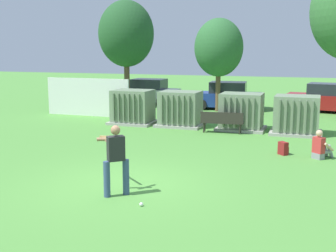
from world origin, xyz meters
The scene contains 16 objects.
ground_plane centered at (0.00, 0.00, 0.00)m, with size 96.00×96.00×0.00m, color #51933D.
fence_panel centered at (-6.85, 10.50, 1.00)m, with size 4.80×0.12×2.00m, color white.
transformer_west centered at (-3.55, 8.95, 0.79)m, with size 2.10×1.70×1.62m.
transformer_mid_west centered at (-1.20, 9.03, 0.79)m, with size 2.10×1.70×1.62m.
transformer_mid_east centered at (1.63, 9.03, 0.79)m, with size 2.10×1.70×1.62m.
transformer_east centered at (3.99, 8.77, 0.79)m, with size 2.10×1.70×1.62m.
park_bench centered at (1.00, 7.92, 0.54)m, with size 1.83×0.53×0.92m.
batter centered at (0.22, -0.75, 0.98)m, with size 1.27×1.36×1.74m.
sports_ball centered at (1.10, -1.29, 0.04)m, with size 0.09×0.09×0.09m, color white.
seated_spectator centered at (4.96, 4.69, 0.38)m, with size 0.72×0.76×0.96m.
backpack centered at (3.77, 4.84, 0.21)m, with size 0.38×0.38×0.44m.
tree_left centered at (-6.47, 14.77, 4.44)m, with size 3.39×3.39×6.47m.
tree_center_left centered at (-0.65, 14.49, 3.61)m, with size 2.75×2.75×5.26m.
parked_car_leftmost centered at (-5.77, 16.43, 0.75)m, with size 4.22×1.96×1.62m.
parked_car_left_of_center centered at (-0.38, 15.56, 0.75)m, with size 4.34×2.21×1.62m.
parked_car_right_of_center centered at (5.21, 16.21, 0.75)m, with size 4.39×2.35×1.62m.
Camera 1 is at (4.75, -10.01, 3.52)m, focal length 46.58 mm.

